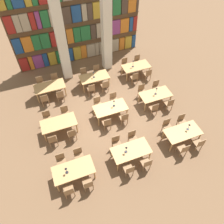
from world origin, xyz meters
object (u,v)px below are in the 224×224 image
object	(u,v)px
chair_18	(124,118)
desk_lamp_0	(66,170)
chair_12	(53,139)
chair_30	(105,85)
chair_16	(107,123)
reading_table_1	(131,151)
chair_11	(182,121)
reading_table_3	(59,124)
chair_31	(97,71)
chair_35	(138,61)
chair_3	(79,155)
chair_6	(146,163)
desk_lamp_5	(94,74)
pillar_left	(60,35)
chair_19	(114,99)
reading_table_6	(50,87)
chair_14	(72,134)
chair_0	(69,191)
chair_7	(133,138)
chair_8	(183,149)
chair_5	(116,143)
chair_10	(199,143)
chair_2	(88,184)
chair_13	(47,118)
reading_table_2	(183,133)
chair_24	(45,99)
reading_table_0	(73,170)
chair_28	(91,89)
desk_lamp_4	(156,90)
pillar_center	(106,26)
chair_21	(142,91)
reading_table_8	(136,67)
chair_20	(154,108)
chair_22	(169,103)
chair_15	(65,113)
chair_23	(156,87)
chair_4	(129,169)
chair_32	(134,77)
reading_table_7	(94,78)
desk_lamp_3	(114,102)
desk_lamp_6	(133,62)
desk_lamp_2	(189,126)
chair_9	(167,126)
chair_1	(61,161)
chair_27	(55,80)
chair_29	(84,74)

from	to	relation	value
chair_18	desk_lamp_0	bearing A→B (deg)	-149.54
chair_12	chair_30	xyz separation A→B (m)	(3.75, 2.80, 0.00)
chair_16	reading_table_1	bearing A→B (deg)	-78.06
chair_11	reading_table_3	bearing A→B (deg)	-18.35
chair_31	chair_35	distance (m)	2.96
chair_3	chair_6	xyz separation A→B (m)	(2.77, -1.51, 0.00)
desk_lamp_5	chair_30	bearing A→B (deg)	-57.22
pillar_left	chair_12	world-z (taller)	pillar_left
chair_19	reading_table_6	bearing A→B (deg)	-33.53
chair_11	chair_14	size ratio (longest dim) A/B	1.00
chair_0	chair_14	world-z (taller)	same
chair_7	chair_8	world-z (taller)	same
chair_5	chair_10	size ratio (longest dim) A/B	1.00
chair_2	chair_13	size ratio (longest dim) A/B	1.00
reading_table_2	chair_24	size ratio (longest dim) A/B	2.02
reading_table_0	chair_28	xyz separation A→B (m)	(2.32, 4.85, -0.15)
desk_lamp_4	pillar_center	bearing A→B (deg)	108.22
chair_18	desk_lamp_5	world-z (taller)	desk_lamp_5
desk_lamp_5	chair_21	bearing A→B (deg)	-39.33
chair_10	reading_table_8	xyz separation A→B (m)	(-0.40, 6.38, 0.15)
chair_20	chair_22	distance (m)	0.97
chair_0	chair_31	bearing A→B (deg)	63.09
chair_22	chair_28	size ratio (longest dim) A/B	1.00
chair_13	chair_14	size ratio (longest dim) A/B	1.00
chair_2	chair_16	world-z (taller)	same
chair_21	chair_24	world-z (taller)	same
chair_15	chair_22	xyz separation A→B (m)	(5.67, -1.44, 0.00)
chair_22	chair_23	distance (m)	1.50
chair_5	chair_4	bearing A→B (deg)	90.00
chair_32	chair_23	bearing A→B (deg)	-55.36
desk_lamp_5	chair_32	size ratio (longest dim) A/B	0.48
reading_table_7	chair_18	bearing A→B (deg)	-81.79
desk_lamp_3	chair_32	world-z (taller)	desk_lamp_3
chair_10	desk_lamp_6	distance (m)	6.45
reading_table_3	chair_35	bearing A→B (deg)	29.99
chair_28	pillar_left	bearing A→B (deg)	112.24
reading_table_0	chair_22	distance (m)	6.46
chair_35	reading_table_7	bearing A→B (deg)	13.15
chair_3	desk_lamp_2	distance (m)	5.54
pillar_center	chair_15	xyz separation A→B (m)	(-3.77, -3.61, -2.51)
pillar_left	chair_22	bearing A→B (deg)	-46.95
reading_table_6	chair_32	bearing A→B (deg)	-9.28
chair_9	chair_18	world-z (taller)	same
chair_9	chair_24	xyz separation A→B (m)	(-5.63, 4.22, 0.00)
desk_lamp_0	chair_12	xyz separation A→B (m)	(-0.27, 2.09, -0.50)
chair_1	reading_table_0	bearing A→B (deg)	118.59
chair_27	desk_lamp_5	distance (m)	2.52
chair_29	reading_table_2	bearing A→B (deg)	117.32
chair_29	chair_31	xyz separation A→B (m)	(0.87, 0.00, 0.00)
chair_0	desk_lamp_6	world-z (taller)	desk_lamp_6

